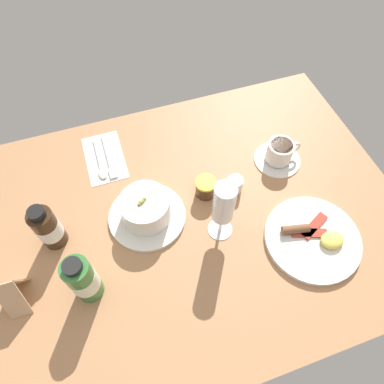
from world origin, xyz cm
name	(u,v)px	position (x,y,z in cm)	size (l,w,h in cm)	color
ground_plane	(198,216)	(0.00, 0.00, -1.50)	(110.00, 84.00, 3.00)	#A8754C
porridge_bowl	(146,210)	(13.12, -3.20, 4.00)	(20.35, 20.35, 9.15)	silver
cutlery_setting	(105,158)	(20.16, -26.34, 0.26)	(11.06, 18.81, 0.90)	silver
coffee_cup	(279,153)	(-28.24, -9.55, 3.09)	(13.53, 13.53, 6.97)	silver
creamer_jug	(235,184)	(-12.13, -4.14, 2.38)	(4.35, 5.29, 5.18)	silver
wine_glass	(224,205)	(-3.89, 6.33, 12.44)	(6.41, 6.41, 19.42)	white
jam_jar	(206,187)	(-4.13, -5.49, 2.82)	(5.71, 5.71, 5.58)	#462918
sauce_bottle_brown	(48,228)	(36.80, -4.41, 6.68)	(6.04, 6.04, 14.81)	#382314
sauce_bottle_green	(83,280)	(30.62, 11.43, 7.60)	(6.24, 6.24, 16.36)	#337233
breakfast_plate	(313,238)	(-25.22, 16.64, 0.92)	(24.37, 24.37, 3.70)	silver
menu_card	(12,292)	(46.37, 8.20, 5.31)	(4.76, 8.55, 10.76)	tan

